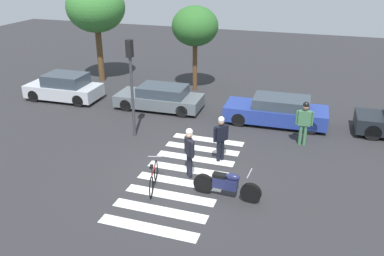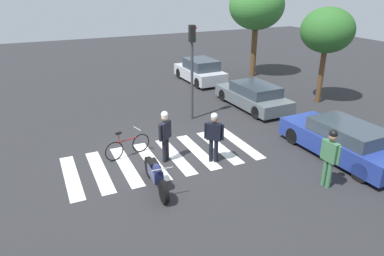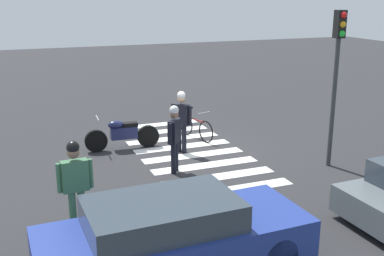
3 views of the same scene
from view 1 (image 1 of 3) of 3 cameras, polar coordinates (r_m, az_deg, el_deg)
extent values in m
plane|color=#2B2B2D|center=(14.37, -1.17, -6.77)|extent=(60.00, 60.00, 0.00)
cylinder|color=black|center=(12.90, 8.38, -9.15)|extent=(0.68, 0.18, 0.67)
cylinder|color=black|center=(13.26, 1.66, -7.91)|extent=(0.68, 0.18, 0.67)
cube|color=#1E234C|center=(12.98, 4.78, -7.82)|extent=(0.81, 0.32, 0.36)
ellipsoid|color=#1E234C|center=(12.79, 5.81, -6.97)|extent=(0.49, 0.27, 0.24)
cube|color=black|center=(12.90, 3.96, -6.75)|extent=(0.45, 0.26, 0.12)
cylinder|color=#A5A5AD|center=(12.56, 8.21, -6.40)|extent=(0.07, 0.62, 0.04)
torus|color=black|center=(14.02, -5.17, -6.04)|extent=(0.22, 0.70, 0.71)
torus|color=black|center=(13.10, -5.84, -8.36)|extent=(0.22, 0.70, 0.71)
cylinder|color=maroon|center=(13.41, -5.54, -6.13)|extent=(0.26, 0.82, 0.04)
cylinder|color=maroon|center=(13.05, -5.78, -6.19)|extent=(0.04, 0.04, 0.34)
cube|color=black|center=(12.97, -5.81, -5.50)|extent=(0.15, 0.22, 0.06)
cylinder|color=#99999E|center=(13.64, -5.33, -4.07)|extent=(0.45, 0.15, 0.03)
cylinder|color=black|center=(14.20, -0.49, -5.18)|extent=(0.14, 0.14, 0.86)
cylinder|color=black|center=(14.05, -0.25, -5.51)|extent=(0.14, 0.14, 0.86)
cube|color=black|center=(13.79, -0.38, -2.68)|extent=(0.46, 0.52, 0.61)
sphere|color=tan|center=(13.59, -0.39, -0.95)|extent=(0.23, 0.23, 0.23)
cylinder|color=black|center=(14.04, -0.77, -2.17)|extent=(0.09, 0.09, 0.58)
cylinder|color=black|center=(13.53, 0.03, -3.21)|extent=(0.09, 0.09, 0.58)
sphere|color=white|center=(13.55, -0.39, -0.54)|extent=(0.24, 0.24, 0.24)
cylinder|color=black|center=(15.17, 3.80, -3.30)|extent=(0.14, 0.14, 0.84)
cylinder|color=black|center=(15.26, 4.35, -3.13)|extent=(0.14, 0.14, 0.84)
cube|color=black|center=(14.91, 4.15, -0.75)|extent=(0.46, 0.51, 0.59)
sphere|color=#8C664C|center=(14.73, 4.20, 0.85)|extent=(0.23, 0.23, 0.23)
cylinder|color=black|center=(14.74, 3.24, -1.01)|extent=(0.09, 0.09, 0.56)
cylinder|color=black|center=(15.07, 5.05, -0.50)|extent=(0.09, 0.09, 0.56)
sphere|color=white|center=(14.69, 4.21, 1.22)|extent=(0.24, 0.24, 0.24)
cylinder|color=#3F724C|center=(17.01, 15.19, -0.95)|extent=(0.14, 0.14, 0.88)
cylinder|color=#3F724C|center=(17.02, 15.79, -1.01)|extent=(0.14, 0.14, 0.88)
cube|color=#3F724C|center=(16.73, 15.76, 1.36)|extent=(0.52, 0.23, 0.62)
sphere|color=#8C664C|center=(16.57, 15.94, 2.86)|extent=(0.24, 0.24, 0.24)
cylinder|color=#3F724C|center=(16.72, 14.72, 1.46)|extent=(0.09, 0.09, 0.59)
cylinder|color=#3F724C|center=(16.75, 16.80, 1.25)|extent=(0.09, 0.09, 0.59)
sphere|color=black|center=(16.53, 15.98, 3.21)|extent=(0.25, 0.25, 0.25)
cube|color=silver|center=(11.95, -6.31, -13.97)|extent=(3.04, 0.45, 0.01)
cube|color=silver|center=(12.61, -4.61, -11.64)|extent=(3.04, 0.45, 0.01)
cube|color=silver|center=(13.29, -3.12, -9.53)|extent=(3.04, 0.45, 0.01)
cube|color=silver|center=(14.01, -1.78, -7.63)|extent=(3.04, 0.45, 0.01)
cube|color=silver|center=(14.74, -0.59, -5.92)|extent=(3.04, 0.45, 0.01)
cube|color=silver|center=(15.49, 0.48, -4.36)|extent=(3.04, 0.45, 0.01)
cube|color=silver|center=(16.25, 1.45, -2.95)|extent=(3.04, 0.45, 0.01)
cube|color=silver|center=(17.03, 2.32, -1.67)|extent=(3.04, 0.45, 0.01)
cylinder|color=black|center=(22.97, -21.57, 4.28)|extent=(0.65, 0.24, 0.64)
cylinder|color=black|center=(24.14, -19.39, 5.49)|extent=(0.65, 0.24, 0.64)
cylinder|color=black|center=(21.46, -15.87, 3.76)|extent=(0.65, 0.24, 0.64)
cylinder|color=black|center=(22.70, -13.84, 5.06)|extent=(0.65, 0.24, 0.64)
cube|color=#B7BAC1|center=(22.73, -17.79, 5.12)|extent=(3.99, 1.88, 0.66)
cube|color=#333D47|center=(22.44, -17.56, 6.61)|extent=(2.17, 1.62, 0.60)
cube|color=#F2EDCC|center=(23.40, -22.53, 5.21)|extent=(0.09, 0.20, 0.12)
cube|color=#F2EDCC|center=(24.24, -20.91, 6.05)|extent=(0.09, 0.20, 0.12)
cylinder|color=black|center=(20.35, -9.36, 3.25)|extent=(0.62, 0.24, 0.61)
cylinder|color=black|center=(21.67, -7.60, 4.63)|extent=(0.62, 0.24, 0.61)
cylinder|color=black|center=(19.29, -1.41, 2.42)|extent=(0.62, 0.24, 0.61)
cylinder|color=black|center=(20.69, -0.08, 3.91)|extent=(0.62, 0.24, 0.61)
cube|color=slate|center=(20.40, -4.70, 3.98)|extent=(4.39, 1.90, 0.57)
cube|color=#333D47|center=(20.16, -4.17, 5.34)|extent=(2.39, 1.63, 0.48)
cube|color=#F2EDCC|center=(20.73, -10.79, 4.21)|extent=(0.09, 0.20, 0.12)
cube|color=#F2EDCC|center=(21.69, -9.45, 5.17)|extent=(0.09, 0.20, 0.12)
cylinder|color=black|center=(18.39, 6.65, 1.21)|extent=(0.64, 0.24, 0.63)
cylinder|color=black|center=(19.80, 7.46, 2.82)|extent=(0.64, 0.24, 0.63)
cylinder|color=black|center=(18.18, 16.44, 0.09)|extent=(0.64, 0.24, 0.63)
cylinder|color=black|center=(19.60, 16.55, 1.80)|extent=(0.64, 0.24, 0.63)
cube|color=navy|center=(18.86, 11.81, 2.06)|extent=(4.67, 1.88, 0.67)
cube|color=#333D47|center=(18.65, 12.66, 3.60)|extent=(2.54, 1.61, 0.46)
cube|color=#F2EDCC|center=(18.59, 4.69, 2.51)|extent=(0.09, 0.20, 0.12)
cube|color=#F2EDCC|center=(19.62, 5.38, 3.63)|extent=(0.09, 0.20, 0.12)
cylinder|color=black|center=(18.53, 24.37, -0.57)|extent=(0.70, 0.24, 0.69)
cylinder|color=black|center=(19.85, 23.95, 1.07)|extent=(0.70, 0.24, 0.69)
cube|color=#F2EDCC|center=(18.51, 22.51, 0.67)|extent=(0.09, 0.20, 0.12)
cube|color=#F2EDCC|center=(19.50, 22.29, 1.83)|extent=(0.09, 0.20, 0.12)
cylinder|color=#38383D|center=(16.96, -8.48, 4.26)|extent=(0.12, 0.12, 3.46)
cube|color=black|center=(16.40, -8.91, 11.14)|extent=(0.25, 0.25, 0.70)
sphere|color=red|center=(16.46, -8.73, 12.02)|extent=(0.16, 0.16, 0.16)
sphere|color=orange|center=(16.51, -8.69, 11.23)|extent=(0.16, 0.16, 0.16)
sphere|color=green|center=(16.56, -8.64, 10.46)|extent=(0.16, 0.16, 0.16)
cylinder|color=brown|center=(25.48, -12.97, 10.05)|extent=(0.36, 0.36, 3.14)
ellipsoid|color=#387A33|center=(25.00, -13.58, 16.41)|extent=(3.42, 3.42, 2.91)
cylinder|color=brown|center=(23.07, 0.42, 8.68)|extent=(0.26, 0.26, 2.68)
ellipsoid|color=#2D6628|center=(22.59, 0.44, 14.34)|extent=(2.56, 2.56, 2.18)
camera|label=2|loc=(10.38, 57.05, 5.13)|focal=33.19mm
camera|label=3|loc=(24.52, 20.50, 15.86)|focal=44.54mm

